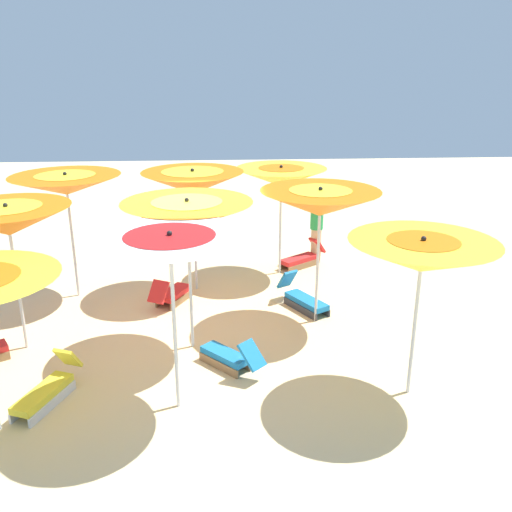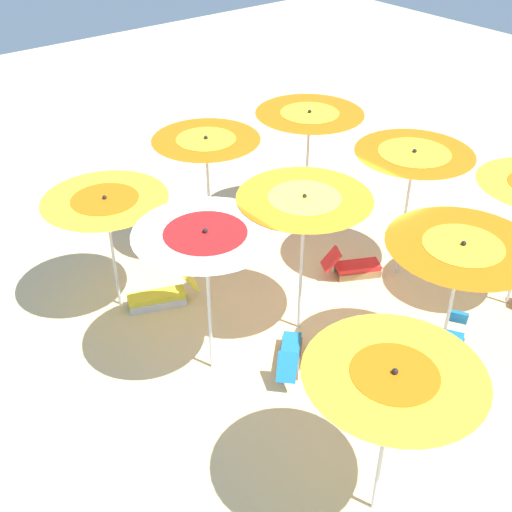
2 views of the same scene
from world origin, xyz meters
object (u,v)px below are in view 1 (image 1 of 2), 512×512
beach_umbrella_1 (8,221)px  lounger_5 (303,299)px  beach_umbrella_3 (193,182)px  beach_umbrella_4 (187,214)px  lounger_0 (302,258)px  lounger_1 (172,293)px  beachgoer_0 (317,225)px  beach_umbrella_0 (66,185)px  beach_umbrella_8 (422,256)px  lounger_4 (47,390)px  beach_umbrella_7 (320,203)px  beach_umbrella_5 (170,249)px  beach_umbrella_6 (281,177)px  lounger_3 (229,356)px

beach_umbrella_1 → lounger_5: beach_umbrella_1 is taller
beach_umbrella_3 → beach_umbrella_4: 2.48m
beach_umbrella_4 → lounger_0: beach_umbrella_4 is taller
beach_umbrella_1 → lounger_0: bearing=34.8°
lounger_1 → beachgoer_0: size_ratio=0.66×
beach_umbrella_0 → beach_umbrella_3: 2.39m
beach_umbrella_8 → lounger_4: beach_umbrella_8 is taller
beach_umbrella_7 → beach_umbrella_1: bearing=-172.1°
beach_umbrella_5 → beachgoer_0: 6.52m
beach_umbrella_8 → beachgoer_0: 5.71m
beach_umbrella_1 → beach_umbrella_4: size_ratio=0.97×
beach_umbrella_4 → beach_umbrella_6: bearing=61.5°
beach_umbrella_3 → beach_umbrella_5: (-0.09, -4.16, 0.03)m
beach_umbrella_6 → beach_umbrella_1: bearing=-145.1°
beach_umbrella_1 → beach_umbrella_8: size_ratio=1.05×
beach_umbrella_4 → beach_umbrella_8: bearing=-26.2°
lounger_5 → beach_umbrella_1: bearing=-106.3°
beach_umbrella_3 → beach_umbrella_4: bearing=-89.4°
beach_umbrella_7 → beach_umbrella_8: size_ratio=1.06×
lounger_0 → beach_umbrella_5: bearing=29.4°
beach_umbrella_4 → beach_umbrella_1: bearing=177.1°
beach_umbrella_5 → beach_umbrella_6: beach_umbrella_5 is taller
beach_umbrella_7 → lounger_4: 5.15m
beach_umbrella_4 → beachgoer_0: bearing=55.9°
beach_umbrella_5 → lounger_5: beach_umbrella_5 is taller
beach_umbrella_7 → lounger_3: 3.00m
beach_umbrella_1 → lounger_4: (0.80, -1.62, -1.99)m
beach_umbrella_3 → lounger_4: (-1.92, -3.96, -2.06)m
beach_umbrella_0 → beach_umbrella_6: 4.32m
lounger_0 → lounger_5: (-0.28, -2.30, 0.00)m
beach_umbrella_0 → lounger_3: 4.73m
beach_umbrella_4 → beach_umbrella_5: beach_umbrella_4 is taller
beach_umbrella_0 → beach_umbrella_6: beach_umbrella_0 is taller
beach_umbrella_0 → beach_umbrella_4: bearing=-43.5°
beach_umbrella_1 → beach_umbrella_8: 6.13m
beach_umbrella_3 → beach_umbrella_8: size_ratio=1.08×
beach_umbrella_5 → lounger_3: (0.72, 0.96, -2.09)m
beach_umbrella_4 → lounger_1: (-0.49, 1.77, -2.07)m
beach_umbrella_1 → beach_umbrella_6: size_ratio=1.02×
beach_umbrella_4 → lounger_5: size_ratio=2.05×
beachgoer_0 → beach_umbrella_4: bearing=-124.6°
beach_umbrella_5 → beach_umbrella_6: size_ratio=1.04×
beach_umbrella_8 → lounger_3: (-2.55, 0.83, -1.88)m
beach_umbrella_0 → beach_umbrella_8: (5.55, -3.83, -0.20)m
beach_umbrella_7 → lounger_0: (0.14, 2.84, -2.02)m
beach_umbrella_5 → lounger_0: (2.45, 5.36, -2.09)m
beach_umbrella_7 → lounger_3: beach_umbrella_7 is taller
beach_umbrella_1 → beachgoer_0: bearing=35.4°
lounger_0 → lounger_3: bearing=32.5°
beach_umbrella_7 → lounger_1: (-2.68, 0.94, -2.01)m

